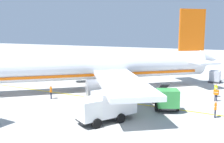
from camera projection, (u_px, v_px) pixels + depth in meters
airliner_foreground at (93, 67)px, 37.15m from camera, size 31.31×33.00×11.90m
service_truck_fuel at (107, 105)px, 24.21m from camera, size 6.05×4.68×2.86m
service_truck_pushback at (165, 98)px, 28.31m from camera, size 7.16×4.91×2.77m
cargo_container_near at (215, 77)px, 42.68m from camera, size 1.92×1.92×2.11m
crew_marshaller at (215, 108)px, 25.25m from camera, size 0.63×0.27×1.69m
crew_loader_left at (51, 91)px, 32.36m from camera, size 0.46×0.51×1.73m
crew_loader_right at (216, 89)px, 33.37m from camera, size 0.53×0.45×1.72m
crew_supervisor at (216, 94)px, 31.16m from camera, size 0.28×0.63×1.64m
apron_guide_line at (107, 100)px, 32.06m from camera, size 0.30×60.00×0.01m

